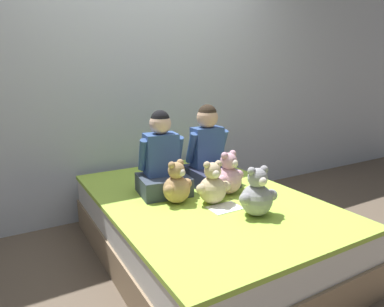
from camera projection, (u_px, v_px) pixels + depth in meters
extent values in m
plane|color=brown|center=(202.00, 255.00, 2.50)|extent=(14.00, 14.00, 0.00)
cube|color=silver|center=(142.00, 77.00, 3.09)|extent=(8.00, 0.06, 2.50)
cube|color=#997F60|center=(202.00, 240.00, 2.47)|extent=(1.34, 1.92, 0.23)
cube|color=silver|center=(203.00, 213.00, 2.42)|extent=(1.31, 1.88, 0.19)
cube|color=#A8D147|center=(203.00, 199.00, 2.40)|extent=(1.32, 1.90, 0.03)
cube|color=#384251|center=(164.00, 185.00, 2.44)|extent=(0.38, 0.35, 0.13)
cube|color=#33518E|center=(161.00, 154.00, 2.43)|extent=(0.25, 0.19, 0.30)
sphere|color=beige|center=(160.00, 124.00, 2.38)|extent=(0.15, 0.15, 0.15)
sphere|color=black|center=(160.00, 120.00, 2.38)|extent=(0.14, 0.14, 0.14)
cylinder|color=#33518E|center=(143.00, 155.00, 2.38)|extent=(0.07, 0.14, 0.24)
cylinder|color=#33518E|center=(178.00, 151.00, 2.48)|extent=(0.07, 0.14, 0.24)
cube|color=#282D47|center=(210.00, 176.00, 2.64)|extent=(0.33, 0.39, 0.13)
cube|color=#33518E|center=(207.00, 147.00, 2.64)|extent=(0.24, 0.14, 0.31)
sphere|color=#DBAD89|center=(207.00, 118.00, 2.58)|extent=(0.16, 0.16, 0.16)
sphere|color=#2D2319|center=(207.00, 114.00, 2.58)|extent=(0.14, 0.14, 0.14)
cylinder|color=#33518E|center=(192.00, 148.00, 2.57)|extent=(0.06, 0.14, 0.25)
cylinder|color=#33518E|center=(222.00, 144.00, 2.70)|extent=(0.06, 0.14, 0.25)
sphere|color=tan|center=(176.00, 189.00, 2.27)|extent=(0.18, 0.18, 0.18)
sphere|color=tan|center=(176.00, 170.00, 2.24)|extent=(0.11, 0.11, 0.11)
sphere|color=beige|center=(182.00, 173.00, 2.21)|extent=(0.05, 0.05, 0.05)
sphere|color=tan|center=(172.00, 165.00, 2.20)|extent=(0.05, 0.05, 0.05)
sphere|color=tan|center=(180.00, 163.00, 2.26)|extent=(0.05, 0.05, 0.05)
sphere|color=tan|center=(169.00, 190.00, 2.19)|extent=(0.07, 0.07, 0.07)
sphere|color=tan|center=(187.00, 183.00, 2.32)|extent=(0.07, 0.07, 0.07)
sphere|color=#DBA3B2|center=(228.00, 180.00, 2.44)|extent=(0.20, 0.20, 0.20)
sphere|color=#DBA3B2|center=(229.00, 161.00, 2.41)|extent=(0.12, 0.12, 0.12)
sphere|color=beige|center=(234.00, 163.00, 2.37)|extent=(0.05, 0.05, 0.05)
sphere|color=#DBA3B2|center=(225.00, 156.00, 2.37)|extent=(0.05, 0.05, 0.05)
sphere|color=#DBA3B2|center=(233.00, 154.00, 2.42)|extent=(0.05, 0.05, 0.05)
sphere|color=#DBA3B2|center=(222.00, 180.00, 2.36)|extent=(0.07, 0.07, 0.07)
sphere|color=#DBA3B2|center=(239.00, 175.00, 2.48)|extent=(0.07, 0.07, 0.07)
sphere|color=#D1B78E|center=(212.00, 190.00, 2.26)|extent=(0.18, 0.18, 0.18)
sphere|color=#D1B78E|center=(213.00, 171.00, 2.23)|extent=(0.11, 0.11, 0.11)
sphere|color=beige|center=(216.00, 174.00, 2.19)|extent=(0.05, 0.05, 0.05)
sphere|color=#D1B78E|center=(207.00, 165.00, 2.20)|extent=(0.05, 0.05, 0.05)
sphere|color=#D1B78E|center=(219.00, 164.00, 2.23)|extent=(0.05, 0.05, 0.05)
sphere|color=#D1B78E|center=(201.00, 189.00, 2.21)|extent=(0.07, 0.07, 0.07)
sphere|color=#D1B78E|center=(226.00, 186.00, 2.27)|extent=(0.07, 0.07, 0.07)
sphere|color=#939399|center=(256.00, 200.00, 2.07)|extent=(0.19, 0.19, 0.19)
sphere|color=#939399|center=(258.00, 178.00, 2.04)|extent=(0.12, 0.12, 0.12)
sphere|color=white|center=(262.00, 181.00, 1.99)|extent=(0.05, 0.05, 0.05)
sphere|color=#939399|center=(252.00, 171.00, 2.01)|extent=(0.05, 0.05, 0.05)
sphere|color=#939399|center=(264.00, 170.00, 2.04)|extent=(0.05, 0.05, 0.05)
sphere|color=#939399|center=(245.00, 199.00, 2.01)|extent=(0.07, 0.07, 0.07)
sphere|color=#939399|center=(271.00, 195.00, 2.08)|extent=(0.07, 0.07, 0.07)
cube|color=white|center=(225.00, 208.00, 2.19)|extent=(0.21, 0.15, 0.00)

